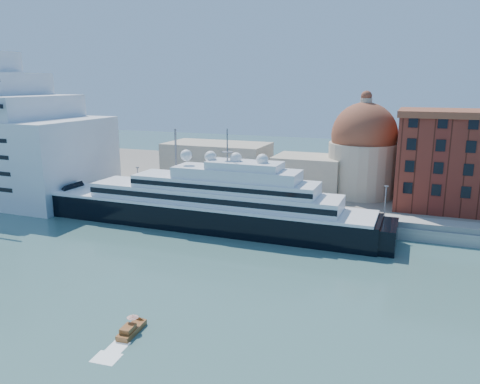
% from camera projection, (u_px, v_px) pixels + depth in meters
% --- Properties ---
extents(ground, '(400.00, 400.00, 0.00)m').
position_uv_depth(ground, '(189.00, 268.00, 81.02)').
color(ground, '#3B6666').
rests_on(ground, ground).
extents(quay, '(180.00, 10.00, 2.50)m').
position_uv_depth(quay, '(254.00, 212.00, 111.63)').
color(quay, gray).
rests_on(quay, ground).
extents(land, '(260.00, 72.00, 2.00)m').
position_uv_depth(land, '(296.00, 180.00, 148.93)').
color(land, slate).
rests_on(land, ground).
extents(quay_fence, '(180.00, 0.10, 1.20)m').
position_uv_depth(quay_fence, '(247.00, 209.00, 107.11)').
color(quay_fence, slate).
rests_on(quay_fence, quay).
extents(superyacht, '(86.04, 11.93, 25.71)m').
position_uv_depth(superyacht, '(194.00, 206.00, 104.52)').
color(superyacht, black).
rests_on(superyacht, ground).
extents(service_barge, '(11.70, 5.06, 2.55)m').
position_uv_depth(service_barge, '(24.00, 203.00, 122.34)').
color(service_barge, white).
rests_on(service_barge, ground).
extents(water_taxi, '(2.09, 5.22, 2.42)m').
position_uv_depth(water_taxi, '(131.00, 329.00, 59.95)').
color(water_taxi, brown).
rests_on(water_taxi, ground).
extents(church, '(66.00, 18.00, 25.50)m').
position_uv_depth(church, '(304.00, 159.00, 128.73)').
color(church, beige).
rests_on(church, land).
extents(lamp_posts, '(120.80, 2.40, 18.00)m').
position_uv_depth(lamp_posts, '(202.00, 174.00, 112.51)').
color(lamp_posts, slate).
rests_on(lamp_posts, quay).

